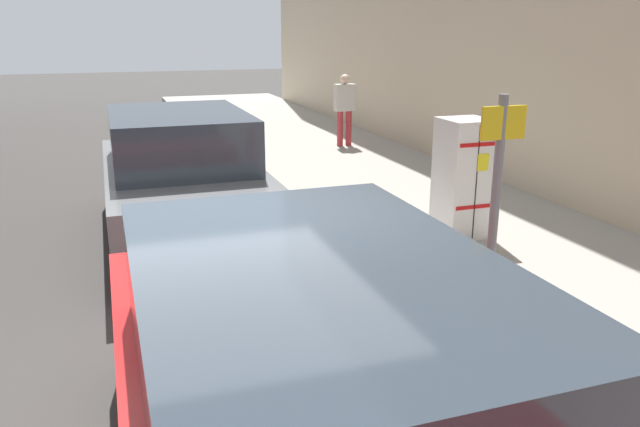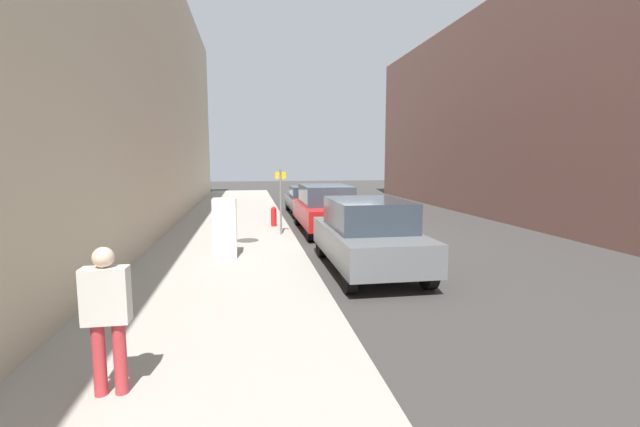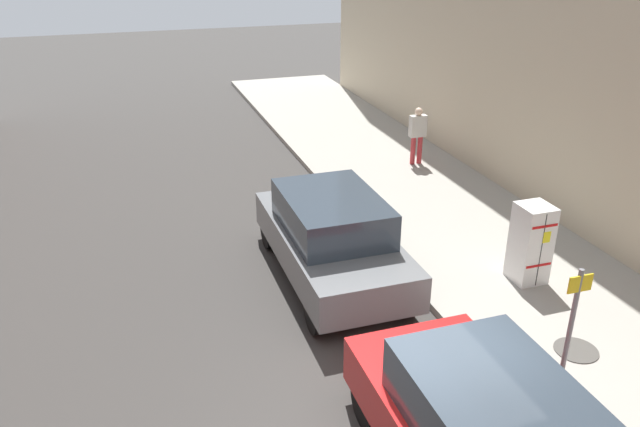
{
  "view_description": "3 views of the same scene",
  "coord_description": "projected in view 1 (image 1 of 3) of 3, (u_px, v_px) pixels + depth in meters",
  "views": [
    {
      "loc": [
        0.46,
        4.08,
        2.83
      ],
      "look_at": [
        -1.38,
        -1.27,
        1.14
      ],
      "focal_mm": 35.0,
      "sensor_mm": 36.0,
      "label": 1
    },
    {
      "loc": [
        -3.29,
        -14.29,
        2.72
      ],
      "look_at": [
        -0.96,
        -0.4,
        0.93
      ],
      "focal_mm": 24.0,
      "sensor_mm": 36.0,
      "label": 2
    },
    {
      "loc": [
        3.14,
        5.87,
        6.32
      ],
      "look_at": [
        -0.37,
        -4.85,
        1.19
      ],
      "focal_mm": 35.0,
      "sensor_mm": 36.0,
      "label": 3
    }
  ],
  "objects": [
    {
      "name": "parked_suv_red",
      "position": [
        318.0,
        412.0,
        3.24
      ],
      "size": [
        1.96,
        4.81,
        1.76
      ],
      "color": "red",
      "rests_on": "ground"
    },
    {
      "name": "manhole_cover",
      "position": [
        525.0,
        305.0,
        6.26
      ],
      "size": [
        0.7,
        0.7,
        0.02
      ],
      "primitive_type": "cylinder",
      "color": "#47443F",
      "rests_on": "sidewalk_slab"
    },
    {
      "name": "parked_suv_gray",
      "position": [
        181.0,
        174.0,
        8.48
      ],
      "size": [
        1.98,
        4.54,
        1.76
      ],
      "color": "slate",
      "rests_on": "ground"
    },
    {
      "name": "sidewalk_slab",
      "position": [
        624.0,
        332.0,
        5.87
      ],
      "size": [
        4.42,
        44.0,
        0.15
      ],
      "primitive_type": "cube",
      "color": "#9E998E",
      "rests_on": "ground"
    },
    {
      "name": "discarded_refrigerator",
      "position": [
        463.0,
        178.0,
        8.21
      ],
      "size": [
        0.6,
        0.64,
        1.56
      ],
      "color": "white",
      "rests_on": "sidewalk_slab"
    },
    {
      "name": "pedestrian_walking_far",
      "position": [
        345.0,
        105.0,
        14.48
      ],
      "size": [
        0.48,
        0.22,
        1.65
      ],
      "rotation": [
        0.0,
        0.0,
        4.44
      ],
      "color": "#B73338",
      "rests_on": "sidewalk_slab"
    },
    {
      "name": "ground_plane",
      "position": [
        201.0,
        422.0,
        4.65
      ],
      "size": [
        80.0,
        80.0,
        0.0
      ],
      "primitive_type": "plane",
      "color": "#383533"
    },
    {
      "name": "street_sign_post",
      "position": [
        493.0,
        226.0,
        4.65
      ],
      "size": [
        0.36,
        0.07,
        2.23
      ],
      "color": "slate",
      "rests_on": "sidewalk_slab"
    }
  ]
}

